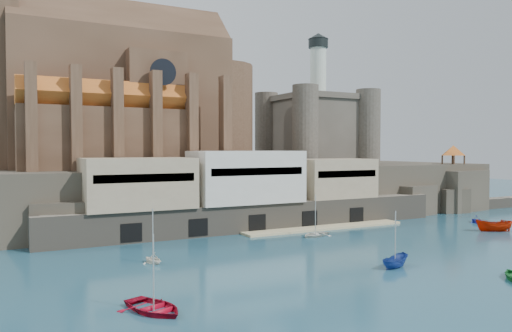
{
  "coord_description": "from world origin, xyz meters",
  "views": [
    {
      "loc": [
        -46.98,
        -50.14,
        13.38
      ],
      "look_at": [
        -3.62,
        32.0,
        10.14
      ],
      "focal_mm": 35.0,
      "sensor_mm": 36.0,
      "label": 1
    }
  ],
  "objects_px": {
    "church": "(132,101)",
    "pavilion": "(453,152)",
    "boat_2": "(395,267)",
    "boat_0": "(154,311)",
    "castle_keep": "(316,126)"
  },
  "relations": [
    {
      "from": "church",
      "to": "pavilion",
      "type": "distance_m",
      "value": 68.65
    },
    {
      "from": "boat_2",
      "to": "pavilion",
      "type": "bearing_deg",
      "value": -73.44
    },
    {
      "from": "church",
      "to": "boat_0",
      "type": "bearing_deg",
      "value": -102.28
    },
    {
      "from": "castle_keep",
      "to": "boat_0",
      "type": "xyz_separation_m",
      "value": [
        -51.59,
        -51.49,
        -18.31
      ]
    },
    {
      "from": "pavilion",
      "to": "boat_0",
      "type": "distance_m",
      "value": 86.58
    },
    {
      "from": "boat_0",
      "to": "boat_2",
      "type": "relative_size",
      "value": 1.4
    },
    {
      "from": "castle_keep",
      "to": "boat_2",
      "type": "bearing_deg",
      "value": -115.19
    },
    {
      "from": "boat_0",
      "to": "pavilion",
      "type": "bearing_deg",
      "value": 5.9
    },
    {
      "from": "church",
      "to": "pavilion",
      "type": "bearing_deg",
      "value": -13.48
    },
    {
      "from": "boat_0",
      "to": "boat_2",
      "type": "bearing_deg",
      "value": -14.78
    },
    {
      "from": "pavilion",
      "to": "boat_2",
      "type": "xyz_separation_m",
      "value": [
        -49.1,
        -34.19,
        -12.73
      ]
    },
    {
      "from": "church",
      "to": "pavilion",
      "type": "relative_size",
      "value": 7.34
    },
    {
      "from": "church",
      "to": "boat_2",
      "type": "xyz_separation_m",
      "value": [
        17.03,
        -50.04,
        -22.13
      ]
    },
    {
      "from": "castle_keep",
      "to": "boat_2",
      "type": "xyz_separation_m",
      "value": [
        -23.17,
        -49.26,
        -18.31
      ]
    },
    {
      "from": "castle_keep",
      "to": "pavilion",
      "type": "xyz_separation_m",
      "value": [
        25.92,
        -15.08,
        -5.59
      ]
    }
  ]
}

